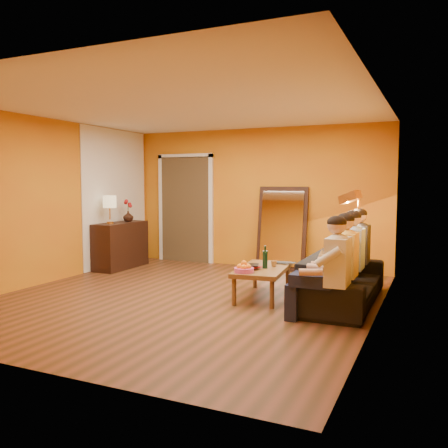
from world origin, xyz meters
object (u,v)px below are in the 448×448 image
at_px(table_lamp, 110,210).
at_px(laptop, 283,263).
at_px(sideboard, 121,245).
at_px(person_mid_left, 346,263).
at_px(vase, 128,216).
at_px(person_far_left, 338,271).
at_px(dog, 327,279).
at_px(tumbler, 274,264).
at_px(mirror_frame, 282,228).
at_px(floor_lamp, 358,244).
at_px(person_mid_right, 354,257).
at_px(wine_bottle, 265,257).
at_px(person_far_right, 360,251).
at_px(sofa, 342,279).
at_px(coffee_table, 263,282).

xyz_separation_m(table_lamp, laptop, (3.37, -0.41, -0.67)).
relative_size(sideboard, person_mid_left, 0.97).
distance_m(sideboard, vase, 0.58).
bearing_deg(person_far_left, sideboard, 156.46).
bearing_deg(dog, vase, 145.91).
xyz_separation_m(person_mid_left, laptop, (-1.00, 0.64, -0.18)).
bearing_deg(sideboard, tumbler, -15.93).
distance_m(mirror_frame, floor_lamp, 2.07).
relative_size(person_mid_right, wine_bottle, 3.94).
bearing_deg(person_mid_left, sideboard, 162.78).
bearing_deg(person_far_right, person_mid_left, -90.00).
height_order(sideboard, floor_lamp, floor_lamp).
xyz_separation_m(floor_lamp, wine_bottle, (-1.10, -0.82, -0.14)).
height_order(table_lamp, person_far_left, table_lamp).
distance_m(sofa, laptop, 0.90).
relative_size(sideboard, person_far_right, 0.97).
distance_m(table_lamp, tumbler, 3.43).
relative_size(table_lamp, wine_bottle, 1.65).
distance_m(mirror_frame, table_lamp, 3.13).
xyz_separation_m(coffee_table, wine_bottle, (0.05, -0.05, 0.37)).
bearing_deg(person_far_left, floor_lamp, 91.07).
relative_size(table_lamp, person_far_left, 0.42).
relative_size(mirror_frame, sideboard, 1.29).
bearing_deg(wine_bottle, floor_lamp, 36.48).
bearing_deg(laptop, person_far_right, 24.05).
bearing_deg(person_mid_left, vase, 159.84).
bearing_deg(person_far_left, wine_bottle, 145.12).
relative_size(sofa, person_mid_right, 1.77).
height_order(sideboard, coffee_table, sideboard).
bearing_deg(coffee_table, vase, 151.17).
height_order(mirror_frame, vase, mirror_frame).
bearing_deg(person_far_left, coffee_table, 144.63).
distance_m(mirror_frame, vase, 2.92).
relative_size(wine_bottle, laptop, 0.90).
relative_size(person_far_right, laptop, 3.56).
xyz_separation_m(tumbler, vase, (-3.31, 1.19, 0.49)).
distance_m(wine_bottle, tumbler, 0.22).
relative_size(mirror_frame, dog, 2.09).
relative_size(table_lamp, floor_lamp, 0.35).
bearing_deg(mirror_frame, floor_lamp, -41.62).
distance_m(mirror_frame, tumbler, 2.11).
bearing_deg(person_far_right, sideboard, 176.67).
height_order(person_far_right, tumbler, person_far_right).
bearing_deg(person_mid_right, table_lamp, 173.42).
xyz_separation_m(person_far_left, person_far_right, (0.00, 1.65, 0.00)).
distance_m(sideboard, table_lamp, 0.74).
height_order(sofa, person_far_right, person_far_right).
relative_size(mirror_frame, laptop, 4.43).
xyz_separation_m(sideboard, wine_bottle, (3.24, -1.11, 0.15)).
xyz_separation_m(person_mid_right, tumbler, (-1.06, -0.14, -0.15)).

